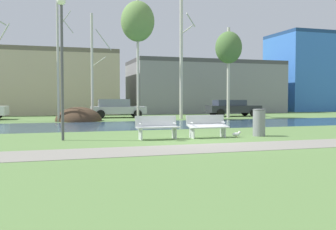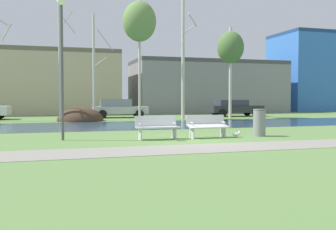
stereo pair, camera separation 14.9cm
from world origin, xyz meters
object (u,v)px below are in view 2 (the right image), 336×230
bench_left (157,127)px  bench_right (207,125)px  parked_sedan_second_silver (119,108)px  trash_bin (259,122)px  parked_hatch_third_dark (234,108)px  streetlamp (62,44)px  seagull (237,134)px

bench_left → bench_right: size_ratio=1.00×
bench_right → parked_sedan_second_silver: size_ratio=0.37×
bench_left → trash_bin: trash_bin is taller
trash_bin → parked_hatch_third_dark: size_ratio=0.24×
bench_right → streetlamp: size_ratio=0.31×
trash_bin → parked_hatch_third_dark: 16.81m
bench_right → streetlamp: streetlamp is taller
streetlamp → parked_hatch_third_dark: size_ratio=1.14×
seagull → parked_sedan_second_silver: parked_sedan_second_silver is taller
bench_right → parked_sedan_second_silver: 16.08m
bench_left → seagull: bench_left is taller
parked_hatch_third_dark → trash_bin: bearing=-113.2°
bench_left → trash_bin: bearing=-0.8°
bench_right → parked_sedan_second_silver: bearing=92.9°
bench_left → parked_hatch_third_dark: size_ratio=0.36×
parked_sedan_second_silver → parked_hatch_third_dark: size_ratio=0.96×
trash_bin → bench_right: bearing=178.5°
parked_sedan_second_silver → parked_hatch_third_dark: parked_sedan_second_silver is taller
bench_right → bench_left: bearing=180.0°
bench_left → streetlamp: bearing=168.9°
seagull → streetlamp: size_ratio=0.08×
streetlamp → trash_bin: bearing=-5.4°
bench_right → parked_sedan_second_silver: parked_sedan_second_silver is taller
bench_left → parked_hatch_third_dark: (10.85, 15.40, 0.27)m
bench_left → trash_bin: 4.23m
streetlamp → parked_sedan_second_silver: streetlamp is taller
bench_left → seagull: 3.15m
bench_right → parked_hatch_third_dark: 17.76m
bench_left → parked_sedan_second_silver: 16.10m
seagull → parked_sedan_second_silver: (-1.92, 16.33, 0.63)m
trash_bin → streetlamp: 8.16m
parked_hatch_third_dark → bench_right: bearing=-119.9°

